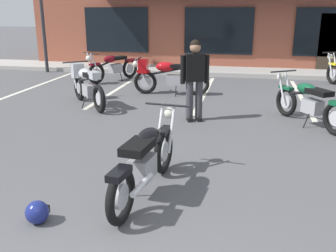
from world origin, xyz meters
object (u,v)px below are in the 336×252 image
at_px(motorcycle_blue_standard, 87,84).
at_px(person_in_shorts_foreground, 195,76).
at_px(motorcycle_orange_scrambler, 309,102).
at_px(motorcycle_cream_vintage, 113,67).
at_px(motorcycle_green_cafe_racer, 167,75).
at_px(helmet_on_pavement, 37,212).
at_px(motorcycle_foreground_classic, 146,160).

distance_m(motorcycle_blue_standard, person_in_shorts_foreground, 2.88).
xyz_separation_m(motorcycle_orange_scrambler, motorcycle_cream_vintage, (-5.50, 3.87, 0.00)).
xyz_separation_m(motorcycle_green_cafe_racer, person_in_shorts_foreground, (1.07, -2.38, 0.42)).
height_order(motorcycle_cream_vintage, helmet_on_pavement, motorcycle_cream_vintage).
bearing_deg(motorcycle_orange_scrambler, motorcycle_foreground_classic, -124.21).
relative_size(motorcycle_cream_vintage, person_in_shorts_foreground, 1.13).
bearing_deg(helmet_on_pavement, motorcycle_cream_vintage, 103.77).
distance_m(motorcycle_foreground_classic, motorcycle_cream_vintage, 8.07).
relative_size(motorcycle_green_cafe_racer, motorcycle_cream_vintage, 1.11).
distance_m(motorcycle_orange_scrambler, motorcycle_cream_vintage, 6.72).
distance_m(motorcycle_orange_scrambler, person_in_shorts_foreground, 2.36).
height_order(motorcycle_blue_standard, motorcycle_orange_scrambler, same).
bearing_deg(helmet_on_pavement, motorcycle_blue_standard, 107.12).
xyz_separation_m(motorcycle_cream_vintage, person_in_shorts_foreground, (3.19, -4.03, 0.49)).
relative_size(motorcycle_blue_standard, motorcycle_cream_vintage, 0.90).
xyz_separation_m(motorcycle_foreground_classic, helmet_on_pavement, (-1.00, -0.93, -0.33)).
xyz_separation_m(motorcycle_green_cafe_racer, helmet_on_pavement, (-0.07, -6.74, -0.40)).
bearing_deg(motorcycle_cream_vintage, motorcycle_foreground_classic, -67.77).
bearing_deg(helmet_on_pavement, motorcycle_orange_scrambler, 52.74).
bearing_deg(person_in_shorts_foreground, motorcycle_green_cafe_racer, 114.24).
xyz_separation_m(motorcycle_orange_scrambler, helmet_on_pavement, (-3.44, -4.53, -0.33)).
height_order(motorcycle_blue_standard, person_in_shorts_foreground, person_in_shorts_foreground).
bearing_deg(motorcycle_cream_vintage, helmet_on_pavement, -76.23).
relative_size(motorcycle_foreground_classic, motorcycle_green_cafe_racer, 1.00).
xyz_separation_m(motorcycle_foreground_classic, motorcycle_orange_scrambler, (2.45, 3.60, 0.00)).
bearing_deg(person_in_shorts_foreground, helmet_on_pavement, -104.59).
bearing_deg(motorcycle_cream_vintage, motorcycle_blue_standard, -81.79).
relative_size(motorcycle_green_cafe_racer, person_in_shorts_foreground, 1.26).
bearing_deg(motorcycle_green_cafe_racer, motorcycle_orange_scrambler, -33.28).
distance_m(person_in_shorts_foreground, helmet_on_pavement, 4.59).
bearing_deg(motorcycle_blue_standard, motorcycle_green_cafe_racer, 43.47).
xyz_separation_m(motorcycle_foreground_classic, motorcycle_green_cafe_racer, (-0.93, 5.82, 0.07)).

